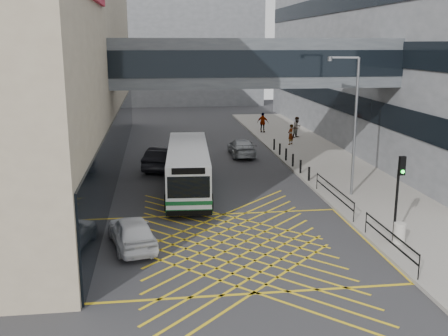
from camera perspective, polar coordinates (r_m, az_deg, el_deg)
name	(u,v)px	position (r m, az deg, el deg)	size (l,w,h in m)	color
ground	(236,246)	(23.28, 1.29, -8.52)	(120.00, 120.00, 0.00)	#333335
building_far	(163,41)	(81.35, -6.71, 13.56)	(28.00, 16.00, 18.00)	slate
skybridge	(254,63)	(33.95, 3.34, 11.38)	(20.00, 4.10, 3.00)	#494E53
pavement	(326,163)	(39.33, 10.99, 0.52)	(6.00, 54.00, 0.16)	gray
box_junction	(236,246)	(23.28, 1.29, -8.51)	(12.00, 9.00, 0.01)	gold
bus	(188,168)	(30.92, -3.92, -0.02)	(2.97, 10.28, 2.85)	white
car_white	(132,231)	(23.31, -9.98, -6.82)	(1.84, 4.51, 1.43)	white
car_dark	(163,158)	(37.34, -6.61, 1.13)	(2.01, 5.14, 1.61)	black
car_silver	(242,147)	(41.44, 1.94, 2.31)	(1.92, 4.55, 1.42)	gray
traffic_light	(399,186)	(23.81, 18.51, -1.92)	(0.28, 0.45, 3.88)	black
street_lamp	(352,118)	(30.38, 13.79, 5.32)	(1.74, 0.77, 7.83)	slate
litter_bin	(399,233)	(24.34, 18.55, -6.72)	(0.52, 0.52, 0.90)	#ADA89E
kerb_railings	(356,209)	(26.18, 14.16, -4.38)	(0.05, 12.54, 1.00)	black
bollards	(289,157)	(38.44, 7.13, 1.18)	(0.14, 10.14, 0.90)	black
pedestrian_a	(291,134)	(45.57, 7.27, 3.64)	(0.70, 0.50, 1.75)	gray
pedestrian_b	(297,127)	(49.11, 7.97, 4.43)	(0.94, 0.54, 1.92)	gray
pedestrian_c	(263,123)	(51.56, 4.25, 4.95)	(1.14, 0.55, 1.93)	gray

